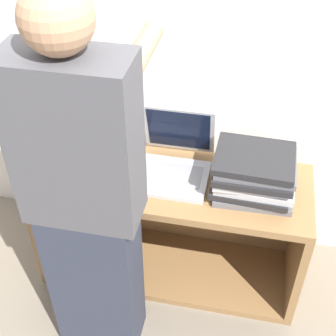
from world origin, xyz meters
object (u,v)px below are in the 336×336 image
(laptop_open, at_px, (174,161))
(laptop_stack_left, at_px, (94,163))
(person, at_px, (86,205))
(laptop_stack_right, at_px, (254,173))

(laptop_open, distance_m, laptop_stack_left, 0.35)
(laptop_open, distance_m, person, 0.53)
(person, bearing_deg, laptop_stack_right, 35.62)
(laptop_open, xyz_separation_m, person, (-0.22, -0.47, 0.13))
(laptop_stack_left, distance_m, person, 0.45)
(laptop_stack_right, distance_m, person, 0.71)
(laptop_open, relative_size, laptop_stack_left, 1.03)
(laptop_stack_left, bearing_deg, laptop_open, 9.74)
(laptop_stack_right, bearing_deg, person, -144.38)
(laptop_open, height_order, person, person)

